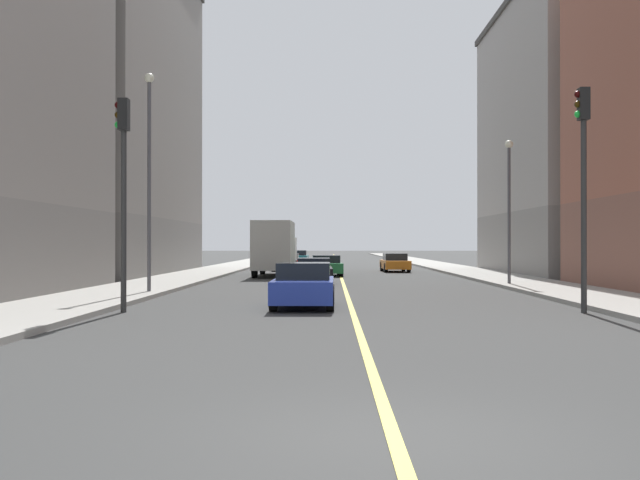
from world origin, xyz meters
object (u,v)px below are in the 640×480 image
at_px(traffic_light_left_near, 583,168).
at_px(car_black, 314,271).
at_px(car_orange, 395,263).
at_px(box_truck, 275,248).
at_px(street_lamp_left_near, 509,196).
at_px(building_left_mid, 571,138).
at_px(building_right_midblock, 107,108).
at_px(car_red, 287,262).
at_px(car_teal, 298,258).
at_px(street_lamp_right_near, 149,161).
at_px(car_green, 326,266).
at_px(traffic_light_right_near, 123,174).
at_px(car_blue, 304,286).

relative_size(traffic_light_left_near, car_black, 1.38).
relative_size(car_orange, box_truck, 0.58).
xyz_separation_m(street_lamp_left_near, car_black, (-8.88, 2.23, -3.51)).
bearing_deg(building_left_mid, car_orange, 158.42).
xyz_separation_m(building_left_mid, building_right_midblock, (-29.40, -0.86, 1.83)).
bearing_deg(car_red, building_left_mid, -18.24).
bearing_deg(car_teal, car_red, -90.35).
distance_m(street_lamp_right_near, car_red, 25.84).
bearing_deg(car_green, building_left_mid, 8.92).
height_order(traffic_light_right_near, car_green, traffic_light_right_near).
xyz_separation_m(building_left_mid, car_blue, (-16.14, -24.30, -8.04)).
relative_size(building_left_mid, traffic_light_right_near, 3.02).
xyz_separation_m(street_lamp_left_near, car_green, (-8.33, 10.98, -3.52)).
height_order(building_left_mid, building_right_midblock, building_right_midblock).
height_order(building_right_midblock, car_green, building_right_midblock).
bearing_deg(car_orange, car_red, 166.70).
xyz_separation_m(traffic_light_left_near, car_black, (-7.87, 14.77, -3.44)).
bearing_deg(box_truck, car_blue, -83.32).
relative_size(street_lamp_left_near, car_blue, 1.59).
height_order(street_lamp_left_near, car_red, street_lamp_left_near).
height_order(traffic_light_left_near, car_green, traffic_light_left_near).
bearing_deg(car_green, car_black, -93.60).
xyz_separation_m(street_lamp_left_near, car_red, (-11.25, 19.51, -3.50)).
bearing_deg(traffic_light_left_near, car_black, 118.05).
distance_m(street_lamp_right_near, car_black, 10.89).
bearing_deg(traffic_light_left_near, car_green, 107.29).
relative_size(car_teal, car_green, 1.01).
relative_size(street_lamp_left_near, street_lamp_right_near, 0.79).
distance_m(traffic_light_left_near, car_blue, 8.75).
relative_size(traffic_light_right_near, street_lamp_right_near, 0.73).
relative_size(car_green, car_blue, 1.09).
xyz_separation_m(traffic_light_right_near, car_green, (5.61, 23.51, -3.30)).
bearing_deg(traffic_light_left_near, car_orange, 94.85).
distance_m(car_blue, box_truck, 21.56).
height_order(traffic_light_right_near, car_black, traffic_light_right_near).
distance_m(street_lamp_left_near, car_green, 14.22).
bearing_deg(street_lamp_right_near, car_green, 68.40).
xyz_separation_m(car_teal, car_blue, (2.25, -46.97, 0.01)).
bearing_deg(street_lamp_left_near, car_teal, 107.17).
relative_size(building_right_midblock, car_teal, 4.79).
relative_size(car_orange, car_blue, 1.13).
bearing_deg(car_black, building_right_midblock, 142.13).
height_order(street_lamp_left_near, car_teal, street_lamp_left_near).
distance_m(car_black, car_orange, 16.36).
distance_m(traffic_light_left_near, car_black, 17.08).
bearing_deg(building_left_mid, street_lamp_left_near, -118.34).
xyz_separation_m(street_lamp_left_near, car_blue, (-8.90, -10.88, -3.47)).
xyz_separation_m(traffic_light_right_near, car_black, (5.06, 14.77, -3.29)).
xyz_separation_m(street_lamp_left_near, street_lamp_right_near, (-14.93, -5.67, 0.92)).
relative_size(building_right_midblock, street_lamp_left_near, 3.30).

